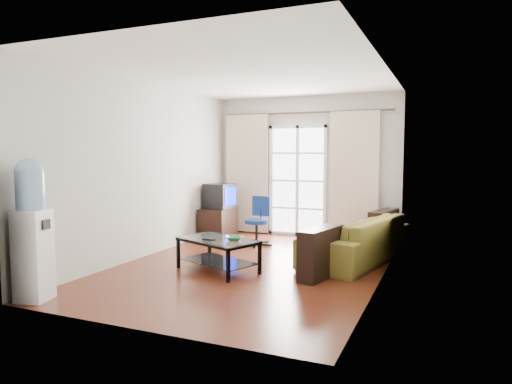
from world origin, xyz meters
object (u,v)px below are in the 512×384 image
sofa (357,239)px  crt_tv (219,196)px  tv_stand (218,222)px  water_cooler (32,227)px  coffee_table (218,250)px  task_chair (257,231)px

sofa → crt_tv: bearing=-95.8°
sofa → tv_stand: size_ratio=3.13×
crt_tv → water_cooler: bearing=-86.7°
crt_tv → sofa: bearing=-14.0°
coffee_table → task_chair: bearing=95.9°
tv_stand → crt_tv: (0.00, 0.04, 0.51)m
water_cooler → task_chair: bearing=60.6°
task_chair → coffee_table: bearing=-80.8°
sofa → coffee_table: bearing=-37.5°
crt_tv → coffee_table: bearing=-58.2°
sofa → task_chair: bearing=-92.0°
tv_stand → water_cooler: 4.20m
sofa → task_chair: (-1.82, 0.48, -0.08)m
sofa → tv_stand: 2.97m
sofa → crt_tv: size_ratio=4.35×
coffee_table → crt_tv: (-1.19, 2.31, 0.51)m
tv_stand → task_chair: size_ratio=0.89×
task_chair → crt_tv: bearing=158.2°
sofa → coffee_table: 2.13m
sofa → tv_stand: (-2.83, 0.91, -0.05)m
coffee_table → crt_tv: 2.65m
crt_tv → task_chair: (1.00, -0.47, -0.54)m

